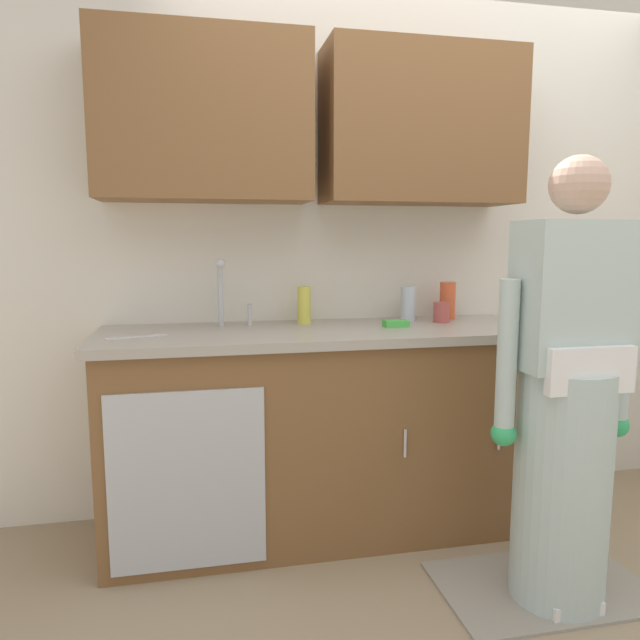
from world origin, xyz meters
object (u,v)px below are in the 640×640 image
(sink, at_px, (232,334))
(bottle_cleaner_spray, at_px, (448,301))
(bottle_water_short, at_px, (408,303))
(person_at_sink, at_px, (565,420))
(cup_by_sink, at_px, (441,312))
(knife_on_counter, at_px, (136,337))
(sponge, at_px, (396,324))
(bottle_dish_liquid, at_px, (304,305))

(sink, relative_size, bottle_cleaner_spray, 2.72)
(bottle_cleaner_spray, xyz_separation_m, bottle_water_short, (-0.21, -0.02, -0.01))
(sink, distance_m, person_at_sink, 1.37)
(cup_by_sink, xyz_separation_m, knife_on_counter, (-1.39, -0.16, -0.05))
(bottle_cleaner_spray, height_order, sponge, bottle_cleaner_spray)
(knife_on_counter, bearing_deg, bottle_dish_liquid, -178.26)
(sink, relative_size, cup_by_sink, 5.16)
(person_at_sink, distance_m, bottle_cleaner_spray, 0.96)
(bottle_water_short, relative_size, sponge, 1.53)
(bottle_cleaner_spray, relative_size, cup_by_sink, 1.89)
(sink, height_order, person_at_sink, person_at_sink)
(bottle_dish_liquid, bearing_deg, person_at_sink, -48.09)
(person_at_sink, relative_size, bottle_dish_liquid, 9.21)
(person_at_sink, bearing_deg, sponge, 120.14)
(person_at_sink, height_order, sponge, person_at_sink)
(bottle_water_short, xyz_separation_m, cup_by_sink, (0.13, -0.09, -0.04))
(sink, height_order, bottle_water_short, sink)
(bottle_water_short, bearing_deg, knife_on_counter, -168.90)
(person_at_sink, bearing_deg, bottle_dish_liquid, 131.91)
(bottle_cleaner_spray, bearing_deg, person_at_sink, -85.96)
(bottle_dish_liquid, distance_m, sponge, 0.44)
(bottle_cleaner_spray, bearing_deg, cup_by_sink, -125.95)
(person_at_sink, height_order, bottle_dish_liquid, person_at_sink)
(bottle_cleaner_spray, relative_size, knife_on_counter, 0.77)
(knife_on_counter, height_order, sponge, sponge)
(bottle_cleaner_spray, bearing_deg, sponge, -149.07)
(bottle_cleaner_spray, relative_size, bottle_water_short, 1.09)
(cup_by_sink, relative_size, sponge, 0.88)
(sink, relative_size, bottle_water_short, 2.97)
(knife_on_counter, bearing_deg, sink, 175.88)
(sink, xyz_separation_m, bottle_cleaner_spray, (1.08, 0.18, 0.11))
(cup_by_sink, distance_m, sponge, 0.28)
(sink, height_order, bottle_cleaner_spray, sink)
(sink, xyz_separation_m, bottle_water_short, (0.87, 0.16, 0.10))
(bottle_water_short, bearing_deg, bottle_cleaner_spray, 5.20)
(cup_by_sink, bearing_deg, sponge, -160.01)
(bottle_cleaner_spray, distance_m, sponge, 0.40)
(cup_by_sink, height_order, knife_on_counter, cup_by_sink)
(person_at_sink, height_order, cup_by_sink, person_at_sink)
(bottle_cleaner_spray, bearing_deg, bottle_dish_liquid, -178.84)
(sponge, bearing_deg, cup_by_sink, 19.99)
(person_at_sink, height_order, bottle_water_short, person_at_sink)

